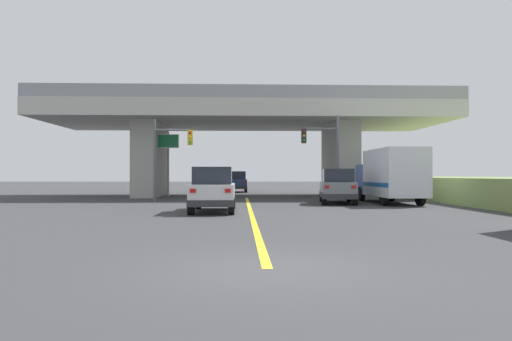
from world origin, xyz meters
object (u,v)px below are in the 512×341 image
sedan_oncoming (237,182)px  highway_sign (168,149)px  traffic_signal_farside (168,150)px  box_truck (390,175)px  traffic_signal_nearside (326,148)px  suv_lead (213,189)px  suv_crossing (337,186)px

sedan_oncoming → highway_sign: bearing=-116.0°
traffic_signal_farside → highway_sign: (-0.75, 4.96, 0.30)m
box_truck → highway_sign: bearing=151.6°
traffic_signal_nearside → box_truck: bearing=-44.4°
suv_lead → traffic_signal_farside: size_ratio=0.87×
suv_lead → traffic_signal_farside: 9.50m
sedan_oncoming → traffic_signal_farside: 16.06m
highway_sign → box_truck: bearing=-28.4°
sedan_oncoming → traffic_signal_nearside: size_ratio=0.77×
traffic_signal_nearside → suv_crossing: bearing=-88.5°
suv_crossing → sedan_oncoming: 19.06m
suv_lead → traffic_signal_nearside: traffic_signal_nearside is taller
sedan_oncoming → traffic_signal_farside: size_ratio=0.83×
traffic_signal_nearside → suv_lead: bearing=-127.2°
sedan_oncoming → traffic_signal_farside: traffic_signal_farside is taller
suv_crossing → suv_lead: bearing=-131.9°
traffic_signal_farside → highway_sign: 5.02m
sedan_oncoming → traffic_signal_nearside: 16.21m
box_truck → traffic_signal_nearside: 4.87m
suv_lead → traffic_signal_nearside: (6.84, 9.00, 2.42)m
box_truck → sedan_oncoming: bearing=117.0°
box_truck → traffic_signal_farside: size_ratio=1.33×
sedan_oncoming → traffic_signal_nearside: bearing=-68.2°
suv_crossing → traffic_signal_nearside: traffic_signal_nearside is taller
sedan_oncoming → traffic_signal_nearside: (5.96, -14.88, 2.42)m
suv_lead → traffic_signal_farside: (-3.41, 8.57, 2.27)m
suv_lead → highway_sign: size_ratio=0.94×
suv_crossing → box_truck: size_ratio=0.70×
traffic_signal_nearside → highway_sign: (-11.00, 4.53, 0.16)m
suv_crossing → highway_sign: 13.75m
suv_crossing → box_truck: 3.22m
suv_lead → suv_crossing: same height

